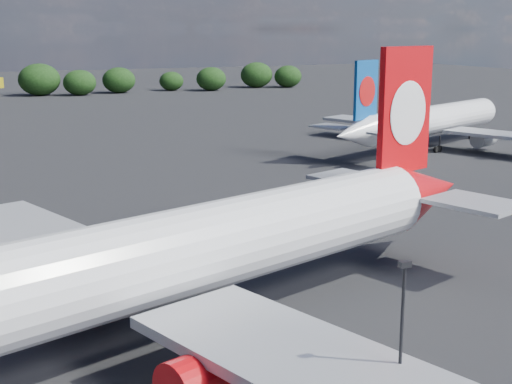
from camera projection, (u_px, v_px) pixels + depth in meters
name	position (u px, v px, depth m)	size (l,w,h in m)	color
qantas_airliner	(205.00, 250.00, 44.21)	(52.14, 50.05, 17.40)	white
china_southern_airliner	(426.00, 122.00, 111.95)	(42.66, 41.07, 14.51)	white
apron_lamp_post	(401.00, 342.00, 31.77)	(0.55, 0.30, 8.85)	black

